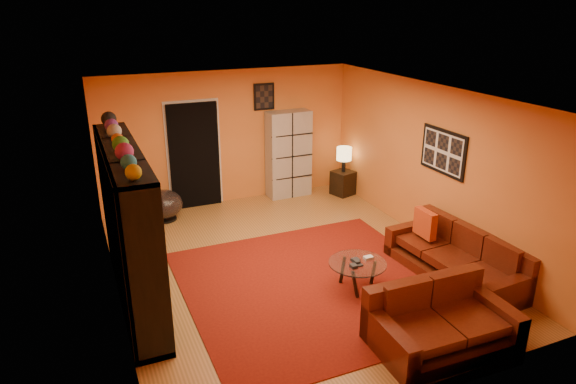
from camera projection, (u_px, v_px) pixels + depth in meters
name	position (u px, v px, depth m)	size (l,w,h in m)	color
floor	(289.00, 265.00, 7.87)	(6.00, 6.00, 0.00)	#94612D
ceiling	(290.00, 95.00, 6.96)	(6.00, 6.00, 0.00)	white
wall_back	(228.00, 138.00, 10.00)	(6.00, 6.00, 0.00)	orange
wall_front	(416.00, 283.00, 4.83)	(6.00, 6.00, 0.00)	orange
wall_left	(109.00, 211.00, 6.49)	(6.00, 6.00, 0.00)	orange
wall_right	(430.00, 165.00, 8.34)	(6.00, 6.00, 0.00)	orange
rug	(315.00, 285.00, 7.30)	(3.60, 3.60, 0.01)	#63110B
doorway	(194.00, 156.00, 9.80)	(0.95, 0.10, 2.04)	black
wall_art_right	(443.00, 152.00, 7.97)	(0.03, 1.00, 0.70)	black
wall_art_back	(264.00, 97.00, 10.00)	(0.42, 0.03, 0.52)	black
entertainment_unit	(129.00, 226.00, 6.66)	(0.45, 3.00, 2.10)	black
tv	(133.00, 228.00, 6.76)	(0.12, 0.92, 0.53)	black
sofa	(459.00, 258.00, 7.46)	(1.02, 2.20, 0.85)	#471409
loveseat	(438.00, 320.00, 6.01)	(1.65, 1.02, 0.85)	#471409
throw_pillow	(425.00, 223.00, 7.78)	(0.12, 0.42, 0.42)	red
coffee_table	(357.00, 266.00, 7.10)	(0.80, 0.80, 0.40)	silver
storage_cabinet	(289.00, 154.00, 10.42)	(0.88, 0.39, 1.76)	#B0AAA2
bowl_chair	(164.00, 205.00, 9.39)	(0.69, 0.69, 0.56)	black
side_table	(343.00, 183.00, 10.67)	(0.40, 0.40, 0.50)	black
table_lamp	(344.00, 154.00, 10.45)	(0.31, 0.31, 0.51)	black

